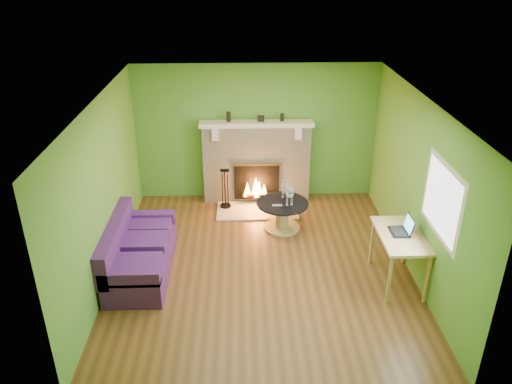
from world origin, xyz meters
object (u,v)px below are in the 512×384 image
sofa (137,253)px  coffee_table (282,213)px  desk (401,240)px  cat (287,191)px

sofa → coffee_table: size_ratio=2.05×
desk → cat: (-1.46, 1.67, -0.01)m
sofa → cat: size_ratio=3.00×
desk → coffee_table: bearing=133.6°
sofa → cat: cat is taller
sofa → desk: bearing=-5.8°
sofa → coffee_table: sofa is taller
coffee_table → cat: bearing=32.0°
coffee_table → cat: (0.08, 0.05, 0.40)m
sofa → cat: (2.35, 1.28, 0.38)m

